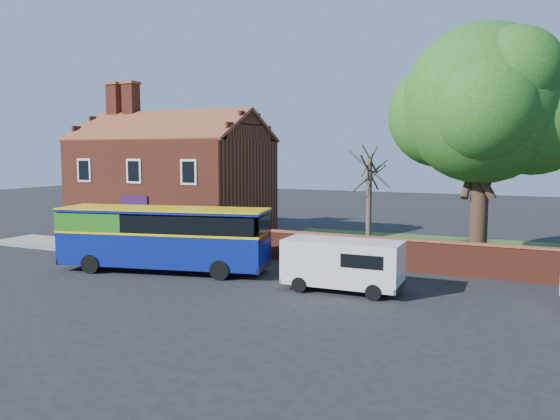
% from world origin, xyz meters
% --- Properties ---
extents(ground, '(120.00, 120.00, 0.00)m').
position_xyz_m(ground, '(0.00, 0.00, 0.00)').
color(ground, black).
rests_on(ground, ground).
extents(pavement, '(18.00, 3.50, 0.12)m').
position_xyz_m(pavement, '(-7.00, 5.75, 0.06)').
color(pavement, gray).
rests_on(pavement, ground).
extents(kerb, '(18.00, 0.15, 0.14)m').
position_xyz_m(kerb, '(-7.00, 4.00, 0.07)').
color(kerb, slate).
rests_on(kerb, ground).
extents(grass_strip, '(26.00, 12.00, 0.04)m').
position_xyz_m(grass_strip, '(13.00, 13.00, 0.02)').
color(grass_strip, '#426B28').
rests_on(grass_strip, ground).
extents(shop_building, '(12.30, 8.13, 10.50)m').
position_xyz_m(shop_building, '(-7.02, 11.50, 3.41)').
color(shop_building, maroon).
rests_on(shop_building, ground).
extents(boundary_wall, '(22.00, 0.38, 1.60)m').
position_xyz_m(boundary_wall, '(13.00, 7.00, 0.81)').
color(boundary_wall, maroon).
rests_on(boundary_wall, ground).
extents(bus, '(10.43, 4.65, 3.08)m').
position_xyz_m(bus, '(-1.17, 2.02, 1.75)').
color(bus, navy).
rests_on(bus, ground).
extents(van_near, '(4.88, 2.10, 2.13)m').
position_xyz_m(van_near, '(8.20, 2.03, 1.19)').
color(van_near, silver).
rests_on(van_near, ground).
extents(large_tree, '(9.82, 7.77, 11.98)m').
position_xyz_m(large_tree, '(12.96, 9.65, 7.84)').
color(large_tree, black).
rests_on(large_tree, ground).
extents(bare_tree, '(2.20, 2.62, 5.87)m').
position_xyz_m(bare_tree, '(6.83, 10.99, 3.01)').
color(bare_tree, '#4C4238').
rests_on(bare_tree, ground).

